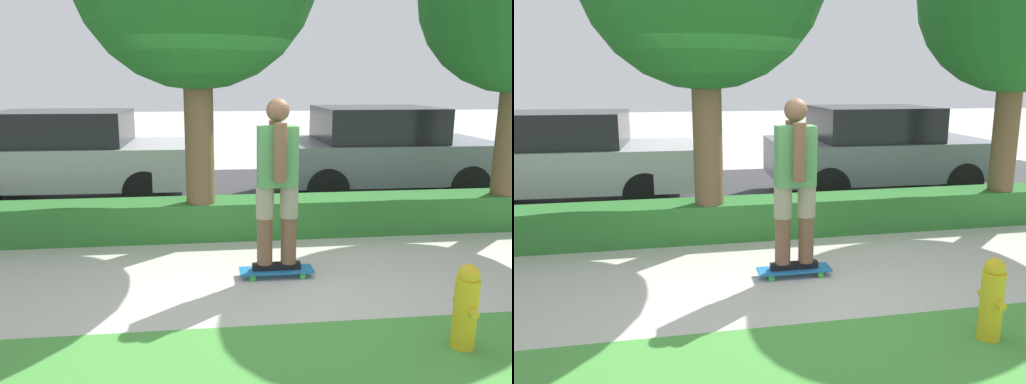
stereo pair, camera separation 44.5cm
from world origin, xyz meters
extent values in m
plane|color=#BCB7AD|center=(0.00, 0.00, 0.00)|extent=(60.00, 60.00, 0.00)
cube|color=#38383A|center=(0.00, 4.20, 0.00)|extent=(16.08, 5.00, 0.01)
cube|color=#2D702D|center=(0.00, 1.60, 0.25)|extent=(16.08, 0.60, 0.49)
cube|color=#1E6BAD|center=(0.26, 0.07, 0.08)|extent=(0.78, 0.24, 0.02)
cylinder|color=green|center=(0.53, -0.02, 0.03)|extent=(0.07, 0.04, 0.07)
cylinder|color=green|center=(0.53, 0.16, 0.03)|extent=(0.07, 0.04, 0.07)
cylinder|color=green|center=(0.00, -0.02, 0.03)|extent=(0.07, 0.04, 0.07)
cylinder|color=green|center=(0.00, 0.16, 0.03)|extent=(0.07, 0.04, 0.07)
cube|color=black|center=(0.14, 0.07, 0.12)|extent=(0.26, 0.09, 0.07)
cylinder|color=brown|center=(0.14, 0.07, 0.57)|extent=(0.16, 0.16, 0.83)
cylinder|color=gray|center=(0.14, 0.07, 0.82)|extent=(0.19, 0.19, 0.33)
cube|color=black|center=(0.39, 0.07, 0.12)|extent=(0.26, 0.09, 0.07)
cylinder|color=brown|center=(0.39, 0.07, 0.57)|extent=(0.16, 0.16, 0.83)
cylinder|color=gray|center=(0.39, 0.07, 0.82)|extent=(0.19, 0.19, 0.33)
cube|color=#519356|center=(0.26, 0.07, 1.29)|extent=(0.40, 0.22, 0.61)
cylinder|color=brown|center=(0.26, -0.09, 1.36)|extent=(0.13, 0.13, 0.58)
cylinder|color=brown|center=(0.26, 0.24, 1.36)|extent=(0.13, 0.13, 0.58)
sphere|color=brown|center=(0.26, 0.07, 1.76)|extent=(0.24, 0.24, 0.24)
cylinder|color=brown|center=(-0.51, 1.49, 1.30)|extent=(0.37, 0.37, 2.60)
cylinder|color=brown|center=(3.68, 1.49, 1.23)|extent=(0.34, 0.34, 2.47)
cube|color=#B7B7BC|center=(-2.64, 3.79, 0.67)|extent=(4.10, 1.93, 0.67)
cube|color=black|center=(-2.76, 3.79, 1.28)|extent=(2.15, 1.66, 0.55)
cylinder|color=black|center=(-1.38, 2.95, 0.34)|extent=(0.68, 0.22, 0.68)
cylinder|color=black|center=(-1.38, 4.63, 0.34)|extent=(0.68, 0.22, 0.68)
cylinder|color=black|center=(-3.90, 4.63, 0.34)|extent=(0.68, 0.22, 0.68)
cube|color=slate|center=(2.71, 3.70, 0.68)|extent=(3.90, 2.03, 0.67)
cube|color=black|center=(2.59, 3.70, 1.30)|extent=(2.04, 1.77, 0.58)
cylinder|color=black|center=(3.91, 2.79, 0.34)|extent=(0.68, 0.24, 0.68)
cylinder|color=black|center=(3.91, 4.60, 0.34)|extent=(0.68, 0.24, 0.68)
cylinder|color=black|center=(1.51, 2.79, 0.34)|extent=(0.68, 0.24, 0.68)
cylinder|color=black|center=(1.51, 4.60, 0.34)|extent=(0.68, 0.24, 0.68)
cylinder|color=gold|center=(1.48, -1.53, 0.29)|extent=(0.18, 0.18, 0.57)
sphere|color=gold|center=(1.48, -1.53, 0.61)|extent=(0.16, 0.16, 0.16)
cylinder|color=gold|center=(1.48, -1.62, 0.34)|extent=(0.06, 0.11, 0.06)
cylinder|color=gold|center=(1.48, -1.44, 0.34)|extent=(0.06, 0.11, 0.06)
camera|label=1|loc=(-0.53, -4.86, 2.04)|focal=35.00mm
camera|label=2|loc=(-0.97, -4.79, 2.04)|focal=35.00mm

